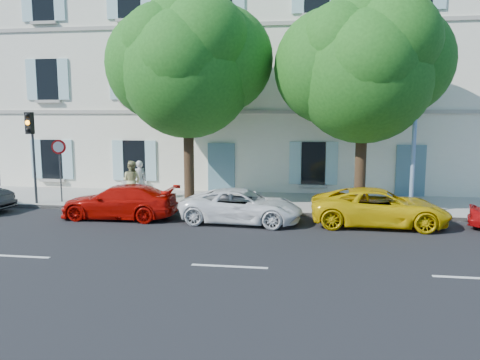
% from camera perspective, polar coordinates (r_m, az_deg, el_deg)
% --- Properties ---
extents(ground, '(90.00, 90.00, 0.00)m').
position_cam_1_polar(ground, '(16.07, 1.10, -5.99)').
color(ground, black).
extents(sidewalk, '(36.00, 4.50, 0.15)m').
position_cam_1_polar(sidewalk, '(20.38, 2.68, -2.76)').
color(sidewalk, '#A09E96').
rests_on(sidewalk, ground).
extents(kerb, '(36.00, 0.16, 0.16)m').
position_cam_1_polar(kerb, '(18.26, 2.01, -4.02)').
color(kerb, '#9E998E').
rests_on(kerb, ground).
extents(building, '(28.00, 7.00, 12.00)m').
position_cam_1_polar(building, '(25.83, 4.07, 12.72)').
color(building, white).
rests_on(building, ground).
extents(car_red_coupe, '(4.36, 1.77, 1.26)m').
position_cam_1_polar(car_red_coupe, '(18.15, -14.49, -2.57)').
color(car_red_coupe, '#AB0A04').
rests_on(car_red_coupe, ground).
extents(car_white_coupe, '(4.48, 2.30, 1.21)m').
position_cam_1_polar(car_white_coupe, '(16.89, 0.22, -3.19)').
color(car_white_coupe, white).
rests_on(car_white_coupe, ground).
extents(car_yellow_supercar, '(4.76, 2.26, 1.31)m').
position_cam_1_polar(car_yellow_supercar, '(17.13, 16.62, -3.20)').
color(car_yellow_supercar, '#E1B809').
rests_on(car_yellow_supercar, ground).
extents(tree_left, '(5.48, 5.48, 8.49)m').
position_cam_1_polar(tree_left, '(19.70, -6.42, 13.02)').
color(tree_left, '#3A2819').
rests_on(tree_left, sidewalk).
extents(tree_right, '(5.32, 5.32, 8.20)m').
position_cam_1_polar(tree_right, '(18.84, 14.85, 12.39)').
color(tree_right, '#3A2819').
rests_on(tree_right, sidewalk).
extents(traffic_light, '(0.34, 0.43, 3.82)m').
position_cam_1_polar(traffic_light, '(21.23, -24.12, 4.71)').
color(traffic_light, '#383A3D').
rests_on(traffic_light, sidewalk).
extents(road_sign, '(0.62, 0.13, 2.67)m').
position_cam_1_polar(road_sign, '(21.34, -21.16, 2.62)').
color(road_sign, '#383A3D').
rests_on(road_sign, sidewalk).
extents(street_lamp, '(0.28, 1.68, 7.91)m').
position_cam_1_polar(street_lamp, '(18.29, 20.82, 9.83)').
color(street_lamp, '#7293BF').
rests_on(street_lamp, sidewalk).
extents(pedestrian_a, '(0.75, 0.70, 1.71)m').
position_cam_1_polar(pedestrian_a, '(21.15, -12.20, 0.02)').
color(pedestrian_a, silver).
rests_on(pedestrian_a, sidewalk).
extents(pedestrian_b, '(0.96, 0.81, 1.75)m').
position_cam_1_polar(pedestrian_b, '(20.77, -13.07, -0.10)').
color(pedestrian_b, tan).
rests_on(pedestrian_b, sidewalk).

